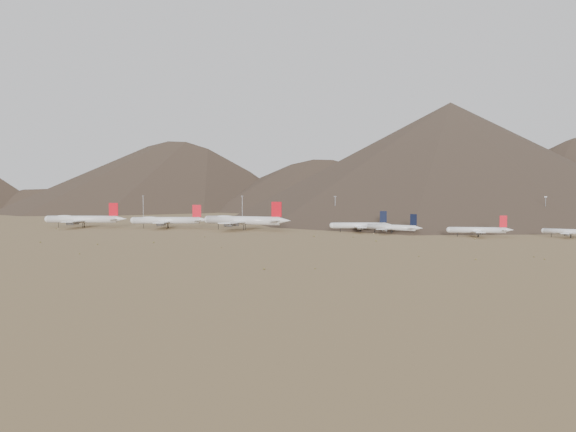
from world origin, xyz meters
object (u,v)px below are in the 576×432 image
(widebody_west, at_px, (82,219))
(control_tower, at_px, (330,219))
(narrowbody_b, at_px, (393,227))
(narrowbody_a, at_px, (360,225))
(widebody_east, at_px, (243,220))
(widebody_centre, at_px, (167,220))

(widebody_west, bearing_deg, control_tower, 13.25)
(widebody_west, relative_size, narrowbody_b, 1.60)
(widebody_west, relative_size, narrowbody_a, 1.51)
(widebody_east, bearing_deg, widebody_west, -169.63)
(widebody_west, relative_size, widebody_east, 0.91)
(control_tower, bearing_deg, widebody_centre, -142.84)
(widebody_centre, relative_size, widebody_east, 0.83)
(widebody_east, distance_m, narrowbody_b, 114.68)
(widebody_east, height_order, narrowbody_a, widebody_east)
(narrowbody_b, bearing_deg, widebody_east, -165.10)
(widebody_centre, relative_size, control_tower, 5.10)
(widebody_west, bearing_deg, widebody_east, -8.73)
(narrowbody_a, height_order, narrowbody_b, narrowbody_a)
(narrowbody_b, bearing_deg, widebody_centre, -163.45)
(widebody_east, xyz_separation_m, narrowbody_a, (90.02, 4.45, -2.53))
(narrowbody_a, xyz_separation_m, control_tower, (-42.15, 79.65, 0.33))
(widebody_east, xyz_separation_m, control_tower, (47.87, 84.10, -2.20))
(widebody_centre, bearing_deg, narrowbody_a, -15.83)
(narrowbody_a, bearing_deg, widebody_west, 163.98)
(widebody_west, distance_m, widebody_east, 136.28)
(narrowbody_b, bearing_deg, widebody_west, -159.91)
(widebody_centre, distance_m, control_tower, 142.16)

